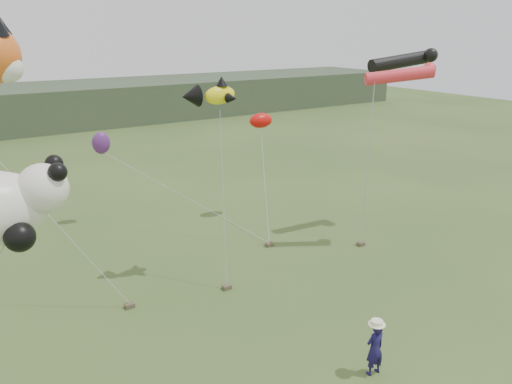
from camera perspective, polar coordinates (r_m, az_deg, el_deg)
ground at (r=16.40m, az=5.99°, el=-17.19°), size 120.00×120.00×0.00m
headland at (r=55.77m, az=-27.23°, el=8.30°), size 90.00×13.00×4.00m
festival_attendant at (r=15.20m, az=13.42°, el=-17.02°), size 0.63×0.43×1.65m
sandbag_anchors at (r=19.63m, az=-5.24°, el=-10.51°), size 16.93×3.45×0.16m
fish_kite at (r=18.53m, az=-5.41°, el=11.00°), size 2.05×1.39×1.07m
tube_kites at (r=23.64m, az=16.70°, el=13.66°), size 4.82×2.92×1.45m
misc_kites at (r=25.36m, az=-7.40°, el=7.01°), size 8.34×3.97×1.84m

